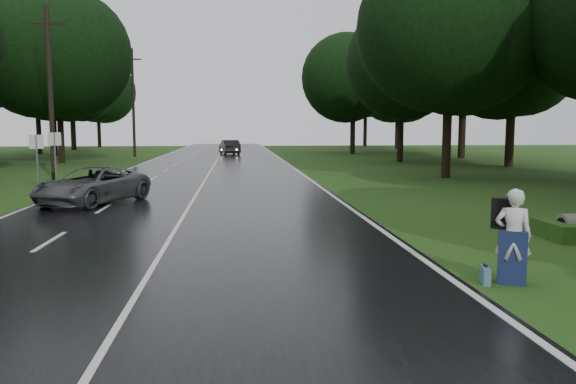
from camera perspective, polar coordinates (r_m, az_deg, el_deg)
name	(u,v)px	position (r m, az deg, el deg)	size (l,w,h in m)	color
ground	(159,259)	(13.00, -12.92, -6.59)	(160.00, 160.00, 0.00)	#264915
road	(206,178)	(32.72, -8.28, 1.39)	(12.00, 140.00, 0.04)	black
lane_center	(206,178)	(32.72, -8.28, 1.43)	(0.12, 140.00, 0.01)	silver
grey_car	(92,186)	(22.63, -19.20, 0.62)	(2.28, 4.95, 1.38)	#484B4D
far_car	(229,147)	(61.32, -5.96, 4.54)	(1.66, 4.75, 1.57)	black
hitchhiker	(512,240)	(11.34, 21.76, -4.49)	(0.78, 0.76, 1.80)	silver
suitcase	(485,275)	(11.28, 19.34, -7.96)	(0.13, 0.45, 0.32)	#476E8B
utility_pole_mid	(55,180)	(34.34, -22.58, 1.16)	(1.80, 0.28, 9.57)	black
utility_pole_far	(135,157)	(59.01, -15.25, 3.47)	(1.80, 0.28, 10.74)	black
road_sign_a	(39,192)	(27.87, -23.93, -0.04)	(0.62, 0.10, 2.60)	white
road_sign_b	(57,187)	(30.28, -22.40, 0.51)	(0.64, 0.10, 2.69)	white
tree_left_e	(62,163)	(50.44, -21.91, 2.74)	(9.42, 9.42, 14.72)	black
tree_left_f	(55,156)	(63.34, -22.51, 3.39)	(9.09, 9.09, 14.20)	black
tree_right_d	(445,178)	(34.16, 15.66, 1.39)	(9.45, 9.45, 14.76)	black
tree_right_e	(400,162)	(49.16, 11.26, 3.00)	(9.05, 9.05, 14.14)	black
tree_right_f	(352,154)	(63.45, 6.54, 3.85)	(9.05, 9.05, 14.14)	black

